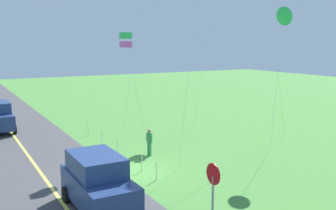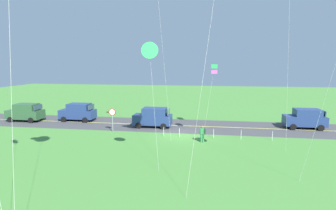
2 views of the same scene
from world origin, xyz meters
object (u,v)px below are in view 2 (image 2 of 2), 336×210
car_parked_west_far (305,118)px  car_suv_foreground (153,117)px  car_parked_east_near (78,112)px  person_adult_near (202,133)px  kite_blue_mid (150,51)px  stop_sign (112,115)px  kite_red_low (214,69)px  car_parked_east_far (26,112)px

car_parked_west_far → car_suv_foreground: bearing=6.3°
car_parked_east_near → person_adult_near: (-15.97, 7.03, -0.29)m
car_parked_east_near → kite_blue_mid: bearing=131.9°
car_suv_foreground → kite_blue_mid: bearing=101.1°
stop_sign → person_adult_near: bearing=166.0°
car_suv_foreground → person_adult_near: car_suv_foreground is taller
car_parked_west_far → kite_red_low: size_ratio=0.61×
car_parked_west_far → person_adult_near: car_parked_west_far is taller
car_suv_foreground → kite_red_low: bearing=148.0°
car_parked_west_far → stop_sign: 21.58m
stop_sign → car_suv_foreground: bearing=-144.4°
car_suv_foreground → person_adult_near: 7.76m
car_parked_east_near → kite_blue_mid: size_ratio=0.51×
stop_sign → car_parked_east_far: bearing=-15.0°
car_parked_east_near → stop_sign: 7.86m
car_parked_east_far → kite_red_low: 24.63m
car_parked_east_far → kite_blue_mid: kite_blue_mid is taller
car_parked_east_near → stop_sign: bearing=143.8°
car_parked_west_far → car_parked_east_far: same height
car_suv_foreground → car_parked_east_far: bearing=-2.3°
stop_sign → car_parked_west_far: bearing=-167.5°
car_parked_west_far → car_parked_east_far: 33.96m
stop_sign → person_adult_near: (-9.65, 2.41, -0.94)m
car_suv_foreground → person_adult_near: size_ratio=2.75×
car_parked_west_far → person_adult_near: (11.41, 7.09, -0.29)m
kite_red_low → car_parked_east_near: bearing=-19.6°
car_parked_east_near → person_adult_near: car_parked_east_near is taller
stop_sign → kite_red_low: (-10.60, 1.41, 4.98)m
kite_red_low → car_parked_east_far: bearing=-11.7°
car_suv_foreground → car_parked_east_far: 16.78m
car_parked_east_near → kite_red_low: 18.83m
car_parked_west_far → person_adult_near: 13.43m
car_suv_foreground → car_parked_east_near: size_ratio=1.00×
car_parked_east_near → car_parked_east_far: (6.56, 1.16, 0.00)m
car_suv_foreground → car_parked_east_near: 10.37m
car_parked_east_far → car_parked_west_far: bearing=-177.9°
car_parked_east_near → kite_blue_mid: (-12.59, 14.05, 6.97)m
stop_sign → kite_blue_mid: size_ratio=0.29×
car_parked_east_far → kite_red_low: (-23.48, 4.88, 5.63)m
person_adult_near → car_parked_east_near: bearing=-50.2°
car_parked_east_near → car_parked_east_far: 6.66m
kite_red_low → person_adult_near: bearing=46.2°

